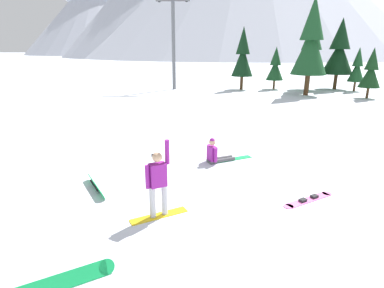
{
  "coord_description": "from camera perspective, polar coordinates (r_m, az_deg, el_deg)",
  "views": [
    {
      "loc": [
        -2.09,
        -6.38,
        4.0
      ],
      "look_at": [
        -2.56,
        3.45,
        1.0
      ],
      "focal_mm": 29.11,
      "sensor_mm": 36.0,
      "label": 1
    }
  ],
  "objects": [
    {
      "name": "ground_plane",
      "position": [
        7.82,
        18.47,
        -14.79
      ],
      "size": [
        800.0,
        800.0,
        0.0
      ],
      "primitive_type": "plane",
      "color": "silver"
    },
    {
      "name": "snowboarder_foreground",
      "position": [
        7.63,
        -6.25,
        -6.99
      ],
      "size": [
        1.42,
        0.99,
        1.95
      ],
      "color": "yellow",
      "rests_on": "ground_plane"
    },
    {
      "name": "snowboarder_midground",
      "position": [
        11.47,
        4.48,
        -1.79
      ],
      "size": [
        1.76,
        1.16,
        0.94
      ],
      "color": "#4C4C51",
      "rests_on": "ground_plane"
    },
    {
      "name": "loose_snowboard_near_left",
      "position": [
        9.73,
        -17.25,
        -7.28
      ],
      "size": [
        1.07,
        1.55,
        0.26
      ],
      "color": "#19B259",
      "rests_on": "ground_plane"
    },
    {
      "name": "loose_snowboard_far_spare",
      "position": [
        9.32,
        20.57,
        -9.48
      ],
      "size": [
        1.66,
        1.19,
        0.09
      ],
      "color": "pink",
      "rests_on": "ground_plane"
    },
    {
      "name": "loose_snowboard_near_right",
      "position": [
        6.33,
        -22.74,
        -22.16
      ],
      "size": [
        1.65,
        1.13,
        0.27
      ],
      "color": "#19B259",
      "rests_on": "ground_plane"
    },
    {
      "name": "pine_tree_leaning",
      "position": [
        32.97,
        9.28,
        15.66
      ],
      "size": [
        2.18,
        2.18,
        6.2
      ],
      "color": "#472D19",
      "rests_on": "ground_plane"
    },
    {
      "name": "pine_tree_short",
      "position": [
        30.26,
        20.99,
        16.98
      ],
      "size": [
        3.09,
        3.09,
        8.39
      ],
      "color": "#472D19",
      "rests_on": "ground_plane"
    },
    {
      "name": "pine_tree_young",
      "position": [
        36.16,
        25.37,
        15.14
      ],
      "size": [
        3.06,
        3.06,
        7.04
      ],
      "color": "#472D19",
      "rests_on": "ground_plane"
    },
    {
      "name": "pine_tree_broad",
      "position": [
        34.3,
        20.99,
        15.51
      ],
      "size": [
        3.03,
        3.03,
        6.92
      ],
      "color": "#472D19",
      "rests_on": "ground_plane"
    },
    {
      "name": "pine_tree_slender",
      "position": [
        30.5,
        29.97,
        11.52
      ],
      "size": [
        1.72,
        1.72,
        4.17
      ],
      "color": "#472D19",
      "rests_on": "ground_plane"
    },
    {
      "name": "pine_tree_twin",
      "position": [
        34.01,
        15.02,
        13.6
      ],
      "size": [
        1.75,
        1.75,
        4.29
      ],
      "color": "#472D19",
      "rests_on": "ground_plane"
    },
    {
      "name": "pine_tree_tall",
      "position": [
        35.29,
        28.02,
        12.29
      ],
      "size": [
        1.55,
        1.55,
        4.24
      ],
      "color": "#472D19",
      "rests_on": "ground_plane"
    },
    {
      "name": "ski_lift_tower",
      "position": [
        32.9,
        -3.42,
        18.86
      ],
      "size": [
        3.32,
        0.36,
        8.81
      ],
      "color": "#595B60",
      "rests_on": "ground_plane"
    },
    {
      "name": "peak_north_spur",
      "position": [
        263.99,
        -15.84,
        22.69
      ],
      "size": [
        117.7,
        117.7,
        63.3
      ],
      "color": "#B2B7C6",
      "rests_on": "ground_plane"
    },
    {
      "name": "peak_central_summit",
      "position": [
        266.81,
        21.94,
        22.74
      ],
      "size": [
        146.54,
        146.54,
        69.05
      ],
      "color": "#9EA3B2",
      "rests_on": "ground_plane"
    }
  ]
}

